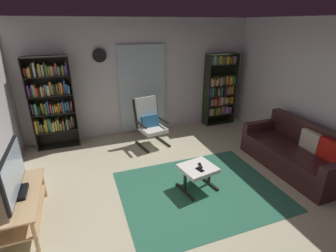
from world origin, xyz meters
TOP-DOWN VIEW (x-y plane):
  - ground_plane at (0.00, 0.00)m, footprint 7.02×7.02m
  - wall_back at (0.00, 2.90)m, footprint 5.60×0.06m
  - glass_door_panel at (-0.01, 2.83)m, footprint 1.10×0.01m
  - area_rug at (0.18, 0.18)m, footprint 2.46×1.96m
  - tv_stand at (-2.31, 0.35)m, footprint 0.50×1.18m
  - television at (-2.31, 0.33)m, footprint 0.20×1.01m
  - bookshelf_near_tv at (-1.97, 2.67)m, footprint 0.85×0.30m
  - bookshelf_near_sofa at (1.96, 2.68)m, footprint 0.80×0.30m
  - leather_sofa at (2.15, 0.19)m, footprint 0.87×1.92m
  - lounge_armchair at (-0.07, 2.10)m, footprint 0.68×0.75m
  - ottoman at (0.17, 0.25)m, footprint 0.60×0.57m
  - tv_remote at (0.21, 0.26)m, footprint 0.07×0.15m
  - cell_phone at (0.16, 0.16)m, footprint 0.11×0.15m
  - wall_clock at (-0.92, 2.82)m, footprint 0.29×0.03m

SIDE VIEW (x-z plane):
  - ground_plane at x=0.00m, z-range 0.00..0.00m
  - area_rug at x=0.18m, z-range 0.00..0.01m
  - leather_sofa at x=2.15m, z-range -0.11..0.70m
  - tv_stand at x=-2.31m, z-range 0.08..0.55m
  - ottoman at x=0.17m, z-range 0.13..0.53m
  - cell_phone at x=0.16m, z-range 0.40..0.41m
  - tv_remote at x=0.21m, z-range 0.40..0.42m
  - lounge_armchair at x=-0.07m, z-range 0.02..1.05m
  - television at x=-2.31m, z-range 0.47..1.09m
  - bookshelf_near_sofa at x=1.96m, z-range 0.01..1.81m
  - bookshelf_near_tv at x=-1.97m, z-range 0.07..1.97m
  - glass_door_panel at x=-0.01m, z-range 0.05..2.05m
  - wall_back at x=0.00m, z-range 0.00..2.60m
  - wall_clock at x=-0.92m, z-range 1.71..2.00m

